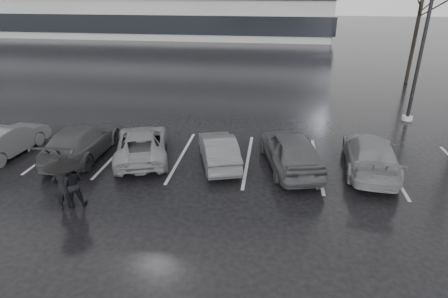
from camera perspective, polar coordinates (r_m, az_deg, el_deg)
ground at (r=13.27m, az=0.20°, el=-6.13°), size 160.00×160.00×0.00m
car_main at (r=14.69m, az=10.07°, el=-0.15°), size 2.74×4.66×1.49m
car_west_a at (r=14.87m, az=-0.86°, el=-0.07°), size 2.29×3.87×1.20m
car_west_b at (r=15.75m, az=-12.40°, el=0.79°), size 3.20×4.76×1.21m
car_west_c at (r=16.58m, az=-20.86°, el=1.15°), size 1.93×4.64×1.34m
car_west_d at (r=18.12m, az=-30.16°, el=1.19°), size 1.72×4.00×1.28m
car_east at (r=15.40m, az=21.45°, el=-0.71°), size 2.31×4.74×1.33m
pedestrian_left at (r=12.85m, az=-23.40°, el=-5.29°), size 0.70×0.64×1.60m
pedestrian_right at (r=12.92m, az=-22.23°, el=-4.92°), size 0.97×0.89×1.60m
umbrella at (r=12.47m, az=-23.61°, el=-1.92°), size 1.06×1.06×1.80m
lamp_post at (r=21.28m, az=28.35°, el=15.53°), size 0.54×0.54×9.91m
stall_stripes at (r=15.57m, az=-1.50°, el=-1.35°), size 19.72×5.00×0.00m
tree_north at (r=30.03m, az=27.45°, el=16.83°), size 0.26×0.26×8.50m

